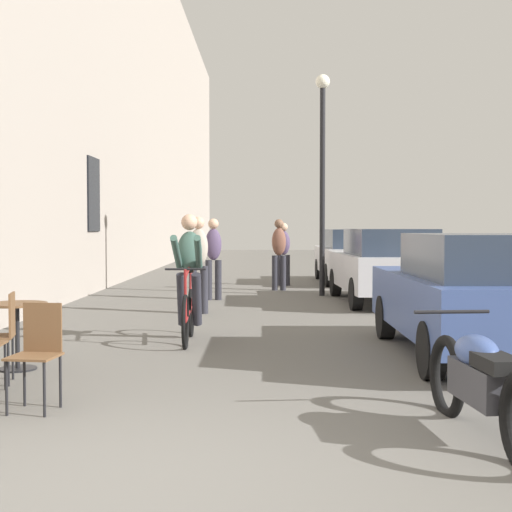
# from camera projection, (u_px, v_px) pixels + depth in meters

# --- Properties ---
(ground_plane) EXTENTS (88.00, 88.00, 0.00)m
(ground_plane) POSITION_uv_depth(u_px,v_px,m) (137.00, 485.00, 4.36)
(ground_plane) COLOR #5B5954
(building_facade_left) EXTENTS (0.54, 68.00, 12.08)m
(building_facade_left) POSITION_uv_depth(u_px,v_px,m) (95.00, 45.00, 18.14)
(building_facade_left) COLOR gray
(building_facade_left) RESTS_ON ground_plane
(cafe_chair_near_toward_wall) EXTENTS (0.42, 0.42, 0.89)m
(cafe_chair_near_toward_wall) POSITION_uv_depth(u_px,v_px,m) (38.00, 348.00, 6.16)
(cafe_chair_near_toward_wall) COLOR black
(cafe_chair_near_toward_wall) RESTS_ON ground_plane
(cafe_table_mid) EXTENTS (0.64, 0.64, 0.72)m
(cafe_table_mid) POSITION_uv_depth(u_px,v_px,m) (17.00, 321.00, 7.87)
(cafe_table_mid) COLOR black
(cafe_table_mid) RESTS_ON ground_plane
(cafe_chair_mid_toward_street) EXTENTS (0.45, 0.45, 0.89)m
(cafe_chair_mid_toward_street) POSITION_uv_depth(u_px,v_px,m) (1.00, 331.00, 7.18)
(cafe_chair_mid_toward_street) COLOR black
(cafe_chair_mid_toward_street) RESTS_ON ground_plane
(cyclist_on_bicycle) EXTENTS (0.52, 1.76, 1.74)m
(cyclist_on_bicycle) POSITION_uv_depth(u_px,v_px,m) (189.00, 281.00, 9.89)
(cyclist_on_bicycle) COLOR black
(cyclist_on_bicycle) RESTS_ON ground_plane
(pedestrian_near) EXTENTS (0.35, 0.26, 1.72)m
(pedestrian_near) POSITION_uv_depth(u_px,v_px,m) (198.00, 259.00, 12.94)
(pedestrian_near) COLOR #26262D
(pedestrian_near) RESTS_ON ground_plane
(pedestrian_mid) EXTENTS (0.37, 0.28, 1.71)m
(pedestrian_mid) POSITION_uv_depth(u_px,v_px,m) (213.00, 254.00, 15.37)
(pedestrian_mid) COLOR #26262D
(pedestrian_mid) RESTS_ON ground_plane
(pedestrian_far) EXTENTS (0.35, 0.25, 1.72)m
(pedestrian_far) POSITION_uv_depth(u_px,v_px,m) (279.00, 250.00, 17.68)
(pedestrian_far) COLOR #26262D
(pedestrian_far) RESTS_ON ground_plane
(pedestrian_furthest) EXTENTS (0.36, 0.28, 1.64)m
(pedestrian_furthest) POSITION_uv_depth(u_px,v_px,m) (283.00, 250.00, 19.17)
(pedestrian_furthest) COLOR #26262D
(pedestrian_furthest) RESTS_ON ground_plane
(street_lamp) EXTENTS (0.32, 0.32, 4.90)m
(street_lamp) POSITION_uv_depth(u_px,v_px,m) (322.00, 156.00, 16.23)
(street_lamp) COLOR black
(street_lamp) RESTS_ON ground_plane
(parked_car_nearest) EXTENTS (1.76, 4.11, 1.46)m
(parked_car_nearest) POSITION_uv_depth(u_px,v_px,m) (473.00, 294.00, 8.57)
(parked_car_nearest) COLOR #384C84
(parked_car_nearest) RESTS_ON ground_plane
(parked_car_second) EXTENTS (1.91, 4.27, 1.49)m
(parked_car_second) POSITION_uv_depth(u_px,v_px,m) (385.00, 265.00, 14.75)
(parked_car_second) COLOR #B7B7BC
(parked_car_second) RESTS_ON ground_plane
(parked_car_third) EXTENTS (1.82, 4.16, 1.47)m
(parked_car_third) POSITION_uv_depth(u_px,v_px,m) (353.00, 255.00, 20.00)
(parked_car_third) COLOR #B7B7BC
(parked_car_third) RESTS_ON ground_plane
(parked_motorcycle) EXTENTS (0.62, 2.14, 0.92)m
(parked_motorcycle) POSITION_uv_depth(u_px,v_px,m) (483.00, 383.00, 5.30)
(parked_motorcycle) COLOR black
(parked_motorcycle) RESTS_ON ground_plane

